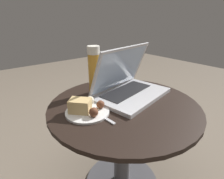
{
  "coord_description": "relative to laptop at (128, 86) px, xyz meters",
  "views": [
    {
      "loc": [
        -0.49,
        -0.52,
        0.86
      ],
      "look_at": [
        -0.04,
        0.03,
        0.57
      ],
      "focal_mm": 28.0,
      "sensor_mm": 36.0,
      "label": 1
    }
  ],
  "objects": [
    {
      "name": "fork",
      "position": [
        -0.23,
        -0.05,
        -0.05
      ],
      "size": [
        0.03,
        0.2,
        0.0
      ],
      "color": "silver",
      "rests_on": "table"
    },
    {
      "name": "snack_plate",
      "position": [
        -0.26,
        -0.02,
        -0.03
      ],
      "size": [
        0.18,
        0.18,
        0.06
      ],
      "color": "white",
      "rests_on": "table"
    },
    {
      "name": "beer_glass",
      "position": [
        -0.12,
        0.12,
        0.07
      ],
      "size": [
        0.06,
        0.06,
        0.24
      ],
      "color": "gold",
      "rests_on": "table"
    },
    {
      "name": "table",
      "position": [
        -0.08,
        -0.06,
        -0.2
      ],
      "size": [
        0.68,
        0.68,
        0.5
      ],
      "color": "#515156",
      "rests_on": "ground_plane"
    },
    {
      "name": "laptop",
      "position": [
        0.0,
        0.0,
        0.0
      ],
      "size": [
        0.4,
        0.3,
        0.24
      ],
      "color": "silver",
      "rests_on": "table"
    }
  ]
}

